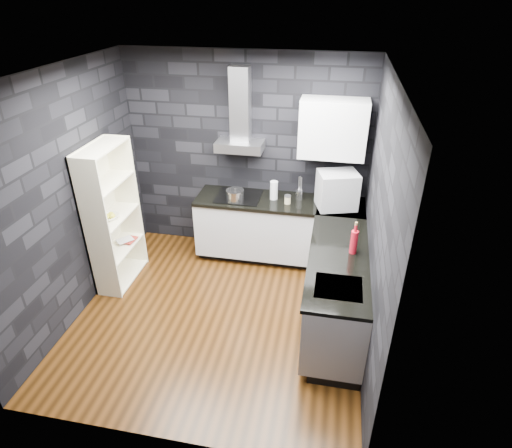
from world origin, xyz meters
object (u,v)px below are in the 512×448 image
(bookshelf, at_px, (113,217))
(glass_vase, at_px, (274,190))
(appliance_garage, at_px, (337,190))
(fruit_bowl, at_px, (110,217))
(utensil_crock, at_px, (299,195))
(pot, at_px, (235,196))
(storage_jar, at_px, (288,200))
(red_bottle, at_px, (354,242))

(bookshelf, bearing_deg, glass_vase, 31.74)
(glass_vase, height_order, appliance_garage, appliance_garage)
(glass_vase, bearing_deg, fruit_bowl, -153.22)
(glass_vase, bearing_deg, utensil_crock, 10.09)
(utensil_crock, bearing_deg, fruit_bowl, -155.53)
(appliance_garage, relative_size, bookshelf, 0.26)
(glass_vase, relative_size, appliance_garage, 0.52)
(pot, height_order, fruit_bowl, pot)
(storage_jar, xyz_separation_m, bookshelf, (-2.03, -0.77, -0.05))
(utensil_crock, xyz_separation_m, red_bottle, (0.68, -1.17, 0.07))
(utensil_crock, bearing_deg, red_bottle, -59.70)
(storage_jar, distance_m, red_bottle, 1.30)
(glass_vase, xyz_separation_m, appliance_garage, (0.80, -0.07, 0.10))
(pot, bearing_deg, glass_vase, 19.27)
(utensil_crock, height_order, bookshelf, bookshelf)
(fruit_bowl, bearing_deg, glass_vase, 26.78)
(appliance_garage, bearing_deg, utensil_crock, 147.54)
(pot, bearing_deg, utensil_crock, 15.62)
(pot, xyz_separation_m, storage_jar, (0.67, 0.07, -0.03))
(red_bottle, bearing_deg, glass_vase, 132.36)
(storage_jar, xyz_separation_m, appliance_garage, (0.61, 0.03, 0.18))
(pot, distance_m, appliance_garage, 1.29)
(storage_jar, relative_size, red_bottle, 0.38)
(pot, distance_m, utensil_crock, 0.84)
(fruit_bowl, bearing_deg, bookshelf, 90.00)
(appliance_garage, relative_size, red_bottle, 1.82)
(appliance_garage, bearing_deg, fruit_bowl, -179.08)
(utensil_crock, xyz_separation_m, bookshelf, (-2.17, -0.93, -0.06))
(glass_vase, bearing_deg, red_bottle, -47.64)
(fruit_bowl, bearing_deg, pot, 29.23)
(fruit_bowl, bearing_deg, appliance_garage, 17.94)
(glass_vase, xyz_separation_m, red_bottle, (1.01, -1.11, 0.01))
(appliance_garage, height_order, bookshelf, bookshelf)
(red_bottle, xyz_separation_m, fruit_bowl, (-2.85, 0.18, -0.09))
(red_bottle, bearing_deg, bookshelf, 175.17)
(pot, distance_m, glass_vase, 0.51)
(utensil_crock, xyz_separation_m, fruit_bowl, (-2.17, -0.99, -0.02))
(red_bottle, height_order, fruit_bowl, red_bottle)
(pot, height_order, glass_vase, glass_vase)
(glass_vase, distance_m, utensil_crock, 0.34)
(appliance_garage, bearing_deg, glass_vase, 157.83)
(storage_jar, height_order, bookshelf, bookshelf)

